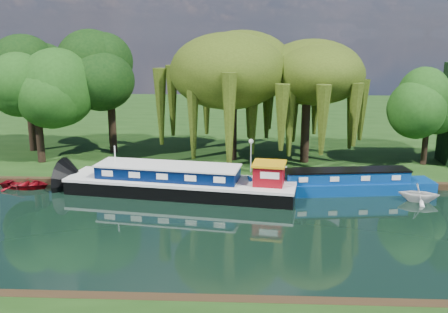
# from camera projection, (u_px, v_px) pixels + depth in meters

# --- Properties ---
(ground) EXTENTS (120.00, 120.00, 0.00)m
(ground) POSITION_uv_depth(u_px,v_px,m) (243.00, 230.00, 27.82)
(ground) COLOR black
(far_bank) EXTENTS (120.00, 52.00, 0.45)m
(far_bank) POSITION_uv_depth(u_px,v_px,m) (246.00, 122.00, 60.74)
(far_bank) COLOR black
(far_bank) RESTS_ON ground
(dutch_barge) EXTENTS (15.96, 5.89, 3.29)m
(dutch_barge) POSITION_uv_depth(u_px,v_px,m) (182.00, 183.00, 33.86)
(dutch_barge) COLOR black
(dutch_barge) RESTS_ON ground
(narrowboat) EXTENTS (12.29, 3.51, 1.77)m
(narrowboat) POSITION_uv_depth(u_px,v_px,m) (346.00, 184.00, 34.27)
(narrowboat) COLOR navy
(narrowboat) RESTS_ON ground
(red_dinghy) EXTENTS (3.78, 2.92, 0.72)m
(red_dinghy) POSITION_uv_depth(u_px,v_px,m) (26.00, 188.00, 35.47)
(red_dinghy) COLOR maroon
(red_dinghy) RESTS_ON ground
(white_cruiser) EXTENTS (2.93, 2.67, 1.33)m
(white_cruiser) POSITION_uv_depth(u_px,v_px,m) (418.00, 202.00, 32.55)
(white_cruiser) COLOR silver
(white_cruiser) RESTS_ON ground
(willow_left) EXTENTS (8.34, 8.34, 10.00)m
(willow_left) POSITION_uv_depth(u_px,v_px,m) (233.00, 72.00, 39.92)
(willow_left) COLOR black
(willow_left) RESTS_ON far_bank
(willow_right) EXTENTS (7.32, 7.32, 8.92)m
(willow_right) POSITION_uv_depth(u_px,v_px,m) (307.00, 82.00, 39.29)
(willow_right) COLOR black
(willow_right) RESTS_ON far_bank
(tree_far_left) EXTENTS (5.46, 5.46, 8.79)m
(tree_far_left) POSITION_uv_depth(u_px,v_px,m) (35.00, 88.00, 39.45)
(tree_far_left) COLOR black
(tree_far_left) RESTS_ON far_bank
(tree_far_back) EXTENTS (5.45, 5.45, 9.16)m
(tree_far_back) POSITION_uv_depth(u_px,v_px,m) (27.00, 79.00, 43.40)
(tree_far_back) COLOR black
(tree_far_back) RESTS_ON far_bank
(tree_far_mid) EXTENTS (5.90, 5.90, 9.66)m
(tree_far_mid) POSITION_uv_depth(u_px,v_px,m) (110.00, 76.00, 42.76)
(tree_far_mid) COLOR black
(tree_far_mid) RESTS_ON far_bank
(tree_far_right) EXTENTS (4.05, 4.05, 6.62)m
(tree_far_right) POSITION_uv_depth(u_px,v_px,m) (429.00, 108.00, 39.02)
(tree_far_right) COLOR black
(tree_far_right) RESTS_ON far_bank
(lamppost) EXTENTS (0.36, 0.36, 2.56)m
(lamppost) POSITION_uv_depth(u_px,v_px,m) (251.00, 147.00, 37.40)
(lamppost) COLOR silver
(lamppost) RESTS_ON far_bank
(mooring_posts) EXTENTS (19.16, 0.16, 1.00)m
(mooring_posts) POSITION_uv_depth(u_px,v_px,m) (237.00, 173.00, 35.76)
(mooring_posts) COLOR silver
(mooring_posts) RESTS_ON far_bank
(reeds_near) EXTENTS (33.70, 1.50, 1.10)m
(reeds_near) POSITION_uv_depth(u_px,v_px,m) (412.00, 292.00, 20.02)
(reeds_near) COLOR #1A4311
(reeds_near) RESTS_ON ground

